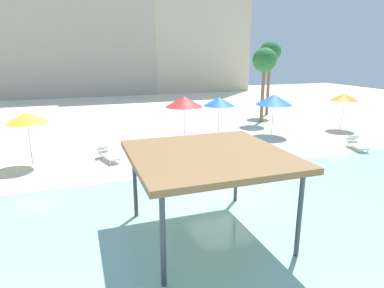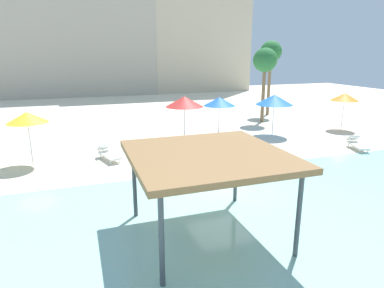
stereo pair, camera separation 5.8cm
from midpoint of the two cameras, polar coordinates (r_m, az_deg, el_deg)
ground_plane at (r=14.76m, az=5.07°, el=-6.60°), size 80.00×80.00×0.00m
lagoon_water at (r=10.69m, az=17.02°, el=-16.22°), size 44.00×13.50×0.04m
shade_pavilion at (r=9.78m, az=2.89°, el=-2.36°), size 4.50×4.50×2.68m
beach_umbrella_blue_1 at (r=23.32m, az=14.00°, el=7.39°), size 2.50×2.50×2.81m
beach_umbrella_yellow_2 at (r=18.22m, az=-26.36°, el=4.10°), size 1.95×1.95×2.72m
beach_umbrella_orange_3 at (r=26.94m, az=24.79°, el=7.34°), size 2.00×2.00×2.69m
beach_umbrella_red_5 at (r=21.40m, az=-1.24°, el=7.29°), size 2.43×2.43×2.85m
beach_umbrella_blue_6 at (r=22.64m, az=4.79°, el=7.27°), size 2.14×2.14×2.65m
lounge_chair_0 at (r=17.36m, az=-0.81°, el=-2.00°), size 1.25×1.98×0.74m
lounge_chair_1 at (r=18.27m, az=-14.10°, el=-1.59°), size 1.12×1.99×0.74m
lounge_chair_2 at (r=21.91m, az=26.50°, el=0.03°), size 1.21×1.99×0.74m
palm_tree_0 at (r=31.23m, az=13.42°, el=14.85°), size 1.90×1.90×6.58m
palm_tree_1 at (r=27.71m, az=12.47°, el=13.62°), size 1.90×1.90×5.93m
hotel_block_0 at (r=50.09m, az=-21.31°, el=17.56°), size 23.50×9.69×16.67m
hotel_block_1 at (r=52.43m, az=-2.11°, el=20.30°), size 19.07×9.41×20.15m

